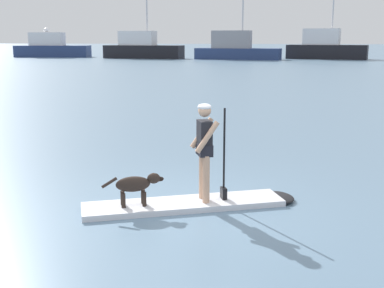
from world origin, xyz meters
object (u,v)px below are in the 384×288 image
Objects in this scene: paddleboard at (197,203)px; person_paddler at (205,145)px; moored_boat_center at (142,48)px; moored_boat_port at (325,47)px; moored_boat_far_port at (51,48)px; moored_boat_outer at (236,49)px; dog at (136,185)px.

paddleboard is 1.03m from person_paddler.
moored_boat_port is (24.27, 1.58, 0.10)m from moored_boat_center.
moored_boat_far_port is 14.27m from moored_boat_center.
moored_boat_center is at bearing -176.27° from moored_boat_port.
person_paddler is at bearing -64.45° from moored_boat_far_port.
moored_boat_center is 0.93× the size of moored_boat_port.
moored_boat_far_port is (-29.45, 61.95, 1.26)m from paddleboard.
moored_boat_center reaches higher than person_paddler.
paddleboard is at bearing -87.30° from moored_boat_outer.
moored_boat_center reaches higher than dog.
paddleboard is 1.12m from dog.
paddleboard is 58.04m from moored_boat_outer.
dog is 0.08× the size of moored_boat_outer.
moored_boat_outer reaches higher than dog.
moored_boat_far_port is 0.88× the size of moored_boat_port.
moored_boat_port is at bearing 81.73° from paddleboard.
paddleboard is 68.61m from moored_boat_far_port.
moored_boat_port reaches higher than dog.
paddleboard is 0.35× the size of moored_boat_far_port.
moored_boat_outer reaches higher than paddleboard.
moored_boat_outer is (-2.87, 57.91, 0.30)m from person_paddler.
moored_boat_port is at bearing 14.19° from moored_boat_outer.
dog is (-0.97, -0.38, 0.41)m from paddleboard.
dog is at bearing -158.74° from person_paddler.
moored_boat_far_port reaches higher than person_paddler.
person_paddler is 1.34m from dog.
moored_boat_center is 0.95× the size of moored_boat_outer.
moored_boat_center is (-15.42, 59.31, 1.33)m from paddleboard.
moored_boat_outer is at bearing 91.73° from dog.
person_paddler reaches higher than paddleboard.
dog is 58.37m from moored_boat_outer.
moored_boat_port is (8.71, 60.84, 0.41)m from person_paddler.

